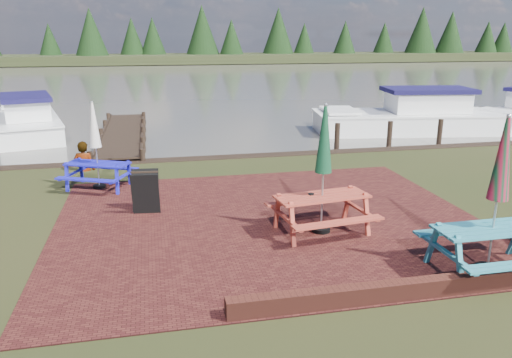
{
  "coord_description": "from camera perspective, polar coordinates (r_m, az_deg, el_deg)",
  "views": [
    {
      "loc": [
        -2.37,
        -8.79,
        3.89
      ],
      "look_at": [
        -0.31,
        0.93,
        1.0
      ],
      "focal_mm": 35.0,
      "sensor_mm": 36.0,
      "label": 1
    }
  ],
  "objects": [
    {
      "name": "picnic_table_teal",
      "position": [
        9.14,
        25.56,
        -4.29
      ],
      "size": [
        1.93,
        1.71,
        2.67
      ],
      "rotation": [
        0.0,
        0.0,
        0.0
      ],
      "color": "teal",
      "rests_on": "ground"
    },
    {
      "name": "brick_wall",
      "position": [
        8.66,
        21.35,
        -10.57
      ],
      "size": [
        6.21,
        1.79,
        0.3
      ],
      "color": "#4C1E16",
      "rests_on": "ground"
    },
    {
      "name": "picnic_table_red",
      "position": [
        10.02,
        7.6,
        -1.21
      ],
      "size": [
        2.07,
        1.9,
        2.6
      ],
      "rotation": [
        0.0,
        0.0,
        0.13
      ],
      "color": "#AB3D2B",
      "rests_on": "ground"
    },
    {
      "name": "jetty",
      "position": [
        20.44,
        -14.98,
        5.03
      ],
      "size": [
        1.76,
        9.08,
        1.0
      ],
      "color": "black",
      "rests_on": "ground"
    },
    {
      "name": "person",
      "position": [
        15.46,
        -19.28,
        4.03
      ],
      "size": [
        0.71,
        0.54,
        1.73
      ],
      "primitive_type": "imported",
      "rotation": [
        0.0,
        0.0,
        2.93
      ],
      "color": "gray",
      "rests_on": "ground"
    },
    {
      "name": "boat_jetty",
      "position": [
        22.91,
        -24.61,
        5.94
      ],
      "size": [
        3.85,
        6.99,
        1.92
      ],
      "rotation": [
        0.0,
        0.0,
        0.25
      ],
      "color": "white",
      "rests_on": "ground"
    },
    {
      "name": "ground",
      "position": [
        9.9,
        2.91,
        -6.95
      ],
      "size": [
        120.0,
        120.0,
        0.0
      ],
      "primitive_type": "plane",
      "color": "black",
      "rests_on": "ground"
    },
    {
      "name": "paving",
      "position": [
        10.79,
        1.55,
        -4.86
      ],
      "size": [
        9.0,
        7.5,
        0.02
      ],
      "primitive_type": "cube",
      "color": "#351110",
      "rests_on": "ground"
    },
    {
      "name": "picnic_table_blue",
      "position": [
        13.52,
        -17.71,
        2.19
      ],
      "size": [
        2.07,
        1.98,
        2.25
      ],
      "rotation": [
        0.0,
        0.0,
        -0.42
      ],
      "color": "#1A18BA",
      "rests_on": "ground"
    },
    {
      "name": "water",
      "position": [
        46.01,
        -9.15,
        11.17
      ],
      "size": [
        120.0,
        60.0,
        0.02
      ],
      "primitive_type": "cube",
      "color": "#4B4840",
      "rests_on": "ground"
    },
    {
      "name": "boat_near",
      "position": [
        22.55,
        17.09,
        6.67
      ],
      "size": [
        8.0,
        3.79,
        2.08
      ],
      "rotation": [
        0.0,
        0.0,
        1.42
      ],
      "color": "white",
      "rests_on": "ground"
    },
    {
      "name": "chalkboard",
      "position": [
        11.41,
        -12.52,
        -1.45
      ],
      "size": [
        0.62,
        0.63,
        0.97
      ],
      "rotation": [
        0.0,
        0.0,
        -0.11
      ],
      "color": "black",
      "rests_on": "ground"
    },
    {
      "name": "far_treeline",
      "position": [
        74.83,
        -10.54,
        15.5
      ],
      "size": [
        120.0,
        10.0,
        8.1
      ],
      "color": "black",
      "rests_on": "ground"
    }
  ]
}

